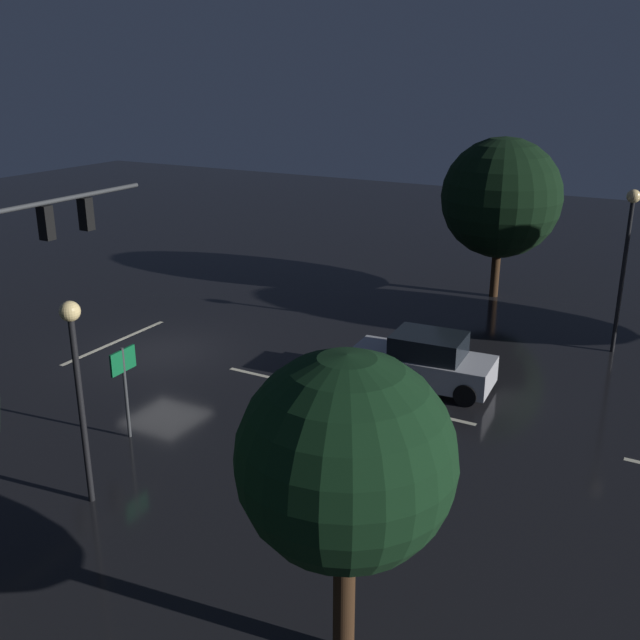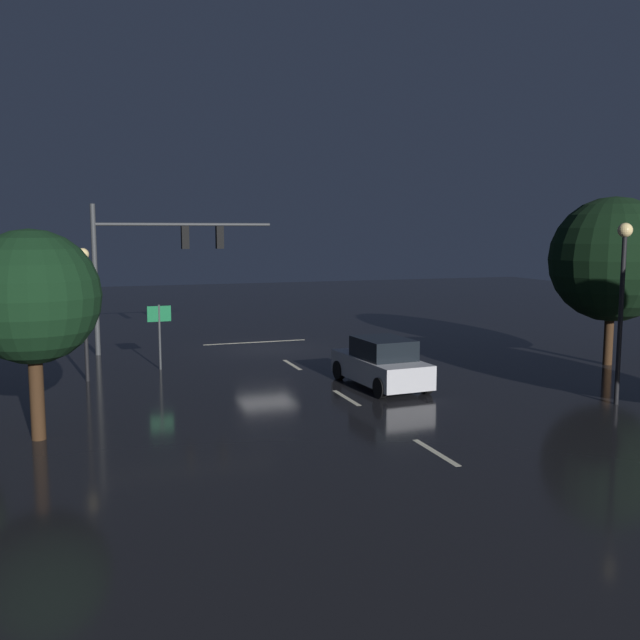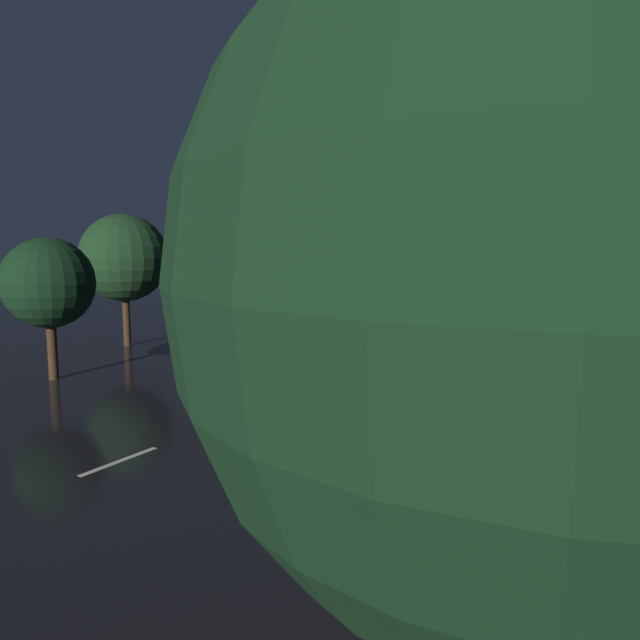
% 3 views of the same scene
% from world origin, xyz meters
% --- Properties ---
extents(ground_plane, '(80.00, 80.00, 0.00)m').
position_xyz_m(ground_plane, '(0.00, 0.00, 0.00)').
color(ground_plane, black).
extents(traffic_signal_assembly, '(7.80, 0.47, 6.45)m').
position_xyz_m(traffic_signal_assembly, '(4.74, -0.93, 4.38)').
color(traffic_signal_assembly, '#383A3D').
rests_on(traffic_signal_assembly, ground_plane).
extents(lane_dash_far, '(0.16, 2.20, 0.01)m').
position_xyz_m(lane_dash_far, '(0.00, 4.00, 0.00)').
color(lane_dash_far, beige).
rests_on(lane_dash_far, ground_plane).
extents(lane_dash_mid, '(0.16, 2.20, 0.01)m').
position_xyz_m(lane_dash_mid, '(0.00, 10.00, 0.00)').
color(lane_dash_mid, beige).
rests_on(lane_dash_mid, ground_plane).
extents(lane_dash_near, '(0.16, 2.20, 0.01)m').
position_xyz_m(lane_dash_near, '(0.00, 16.00, 0.00)').
color(lane_dash_near, beige).
rests_on(lane_dash_near, ground_plane).
extents(stop_bar, '(5.00, 0.16, 0.01)m').
position_xyz_m(stop_bar, '(0.00, -2.12, 0.00)').
color(stop_bar, beige).
rests_on(stop_bar, ground_plane).
extents(car_approaching, '(2.15, 4.46, 1.70)m').
position_xyz_m(car_approaching, '(-1.73, 8.83, 0.80)').
color(car_approaching, '#B7B7BC').
rests_on(car_approaching, ground_plane).
extents(street_lamp_left_kerb, '(0.44, 0.44, 5.56)m').
position_xyz_m(street_lamp_left_kerb, '(-7.59, 13.51, 3.84)').
color(street_lamp_left_kerb, black).
rests_on(street_lamp_left_kerb, ground_plane).
extents(street_lamp_right_kerb, '(0.44, 0.44, 4.73)m').
position_xyz_m(street_lamp_right_kerb, '(7.79, 4.62, 3.34)').
color(street_lamp_right_kerb, black).
rests_on(street_lamp_right_kerb, ground_plane).
extents(route_sign, '(0.90, 0.10, 2.52)m').
position_xyz_m(route_sign, '(5.08, 3.26, 1.82)').
color(route_sign, '#383A3D').
rests_on(route_sign, ground_plane).
extents(tree_left_far, '(4.91, 4.91, 6.66)m').
position_xyz_m(tree_left_far, '(-11.96, 8.08, 4.20)').
color(tree_left_far, '#382314').
rests_on(tree_left_far, ground_plane).
extents(tree_right_far, '(3.40, 3.40, 5.39)m').
position_xyz_m(tree_right_far, '(9.13, 11.70, 3.67)').
color(tree_right_far, '#382314').
rests_on(tree_right_far, ground_plane).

